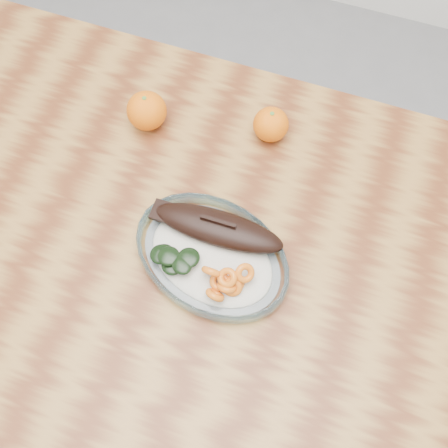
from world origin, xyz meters
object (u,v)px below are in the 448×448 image
at_px(dining_table, 176,258).
at_px(plated_meal, 212,254).
at_px(orange_left, 147,111).
at_px(orange_right, 271,124).

distance_m(dining_table, plated_meal, 0.14).
bearing_deg(dining_table, orange_left, 122.04).
relative_size(dining_table, orange_right, 18.38).
height_order(plated_meal, orange_right, plated_meal).
distance_m(dining_table, orange_right, 0.30).
height_order(dining_table, orange_left, orange_left).
bearing_deg(plated_meal, orange_right, 101.94).
relative_size(dining_table, orange_left, 16.27).
distance_m(plated_meal, orange_left, 0.30).
height_order(orange_left, orange_right, orange_left).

